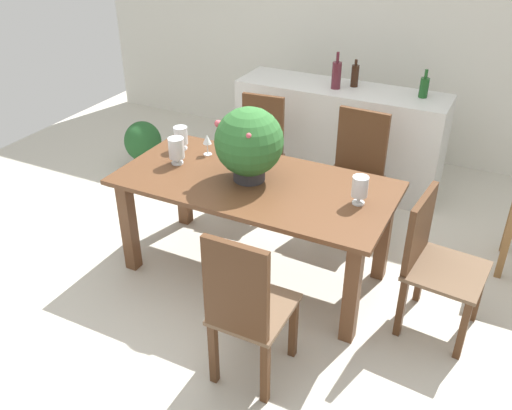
{
  "coord_description": "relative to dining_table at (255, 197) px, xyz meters",
  "views": [
    {
      "loc": [
        1.5,
        -2.96,
        2.53
      ],
      "look_at": [
        -0.02,
        0.06,
        0.54
      ],
      "focal_mm": 38.43,
      "sensor_mm": 36.0,
      "label": 1
    }
  ],
  "objects": [
    {
      "name": "ground_plane",
      "position": [
        0.0,
        -0.01,
        -0.64
      ],
      "size": [
        7.04,
        7.04,
        0.0
      ],
      "primitive_type": "plane",
      "color": "beige"
    },
    {
      "name": "back_wall",
      "position": [
        0.0,
        2.59,
        0.66
      ],
      "size": [
        6.4,
        0.1,
        2.6
      ],
      "primitive_type": "cube",
      "color": "silver",
      "rests_on": "ground"
    },
    {
      "name": "dining_table",
      "position": [
        0.0,
        0.0,
        0.0
      ],
      "size": [
        1.91,
        0.94,
        0.77
      ],
      "color": "brown",
      "rests_on": "ground"
    },
    {
      "name": "chair_near_right",
      "position": [
        0.43,
        -0.96,
        -0.08
      ],
      "size": [
        0.4,
        0.47,
        1.03
      ],
      "rotation": [
        0.0,
        0.0,
        3.15
      ],
      "color": "#4C2D19",
      "rests_on": "ground"
    },
    {
      "name": "chair_foot_end",
      "position": [
        1.24,
        0.01,
        -0.12
      ],
      "size": [
        0.5,
        0.52,
        0.93
      ],
      "rotation": [
        0.0,
        0.0,
        1.48
      ],
      "color": "#4C2D19",
      "rests_on": "ground"
    },
    {
      "name": "chair_far_right",
      "position": [
        0.43,
        0.96,
        -0.09
      ],
      "size": [
        0.47,
        0.48,
        1.0
      ],
      "rotation": [
        0.0,
        0.0,
        -0.04
      ],
      "color": "#4C2D19",
      "rests_on": "ground"
    },
    {
      "name": "chair_far_left",
      "position": [
        -0.44,
        0.95,
        -0.1
      ],
      "size": [
        0.45,
        0.48,
        0.99
      ],
      "rotation": [
        0.0,
        0.0,
        0.09
      ],
      "color": "#4C2D19",
      "rests_on": "ground"
    },
    {
      "name": "flower_centerpiece",
      "position": [
        -0.05,
        0.01,
        0.4
      ],
      "size": [
        0.47,
        0.47,
        0.52
      ],
      "color": "#333338",
      "rests_on": "dining_table"
    },
    {
      "name": "crystal_vase_left",
      "position": [
        -0.74,
        0.22,
        0.23
      ],
      "size": [
        0.11,
        0.11,
        0.18
      ],
      "color": "silver",
      "rests_on": "dining_table"
    },
    {
      "name": "crystal_vase_center_near",
      "position": [
        -0.63,
        -0.0,
        0.25
      ],
      "size": [
        0.11,
        0.11,
        0.2
      ],
      "color": "silver",
      "rests_on": "dining_table"
    },
    {
      "name": "crystal_vase_right",
      "position": [
        0.73,
        0.03,
        0.24
      ],
      "size": [
        0.1,
        0.1,
        0.19
      ],
      "color": "silver",
      "rests_on": "dining_table"
    },
    {
      "name": "wine_glass",
      "position": [
        -0.51,
        0.23,
        0.24
      ],
      "size": [
        0.07,
        0.07,
        0.16
      ],
      "color": "silver",
      "rests_on": "dining_table"
    },
    {
      "name": "kitchen_counter",
      "position": [
        0.04,
        1.68,
        -0.17
      ],
      "size": [
        1.93,
        0.54,
        0.94
      ],
      "primitive_type": "cube",
      "color": "silver",
      "rests_on": "ground"
    },
    {
      "name": "wine_bottle_green",
      "position": [
        0.75,
        1.74,
        0.39
      ],
      "size": [
        0.08,
        0.08,
        0.24
      ],
      "color": "#194C1E",
      "rests_on": "kitchen_counter"
    },
    {
      "name": "wine_bottle_dark",
      "position": [
        0.13,
        1.76,
        0.4
      ],
      "size": [
        0.07,
        0.07,
        0.25
      ],
      "color": "black",
      "rests_on": "kitchen_counter"
    },
    {
      "name": "wine_bottle_amber",
      "position": [
        -0.01,
        1.63,
        0.43
      ],
      "size": [
        0.08,
        0.08,
        0.33
      ],
      "color": "#511E28",
      "rests_on": "kitchen_counter"
    },
    {
      "name": "potted_plant_floor",
      "position": [
        -1.77,
        1.02,
        -0.36
      ],
      "size": [
        0.37,
        0.37,
        0.52
      ],
      "color": "brown",
      "rests_on": "ground"
    }
  ]
}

